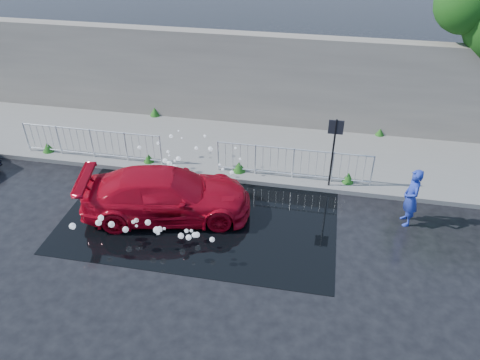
# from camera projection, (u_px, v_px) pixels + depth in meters

# --- Properties ---
(ground) EXTENTS (90.00, 90.00, 0.00)m
(ground) POSITION_uv_depth(u_px,v_px,m) (175.00, 235.00, 13.28)
(ground) COLOR black
(ground) RESTS_ON ground
(pavement) EXTENTS (30.00, 4.00, 0.15)m
(pavement) POSITION_uv_depth(u_px,v_px,m) (215.00, 146.00, 17.31)
(pavement) COLOR slate
(pavement) RESTS_ON ground
(curb) EXTENTS (30.00, 0.25, 0.16)m
(curb) POSITION_uv_depth(u_px,v_px,m) (202.00, 175.00, 15.68)
(curb) COLOR slate
(curb) RESTS_ON ground
(retaining_wall) EXTENTS (30.00, 0.60, 3.50)m
(retaining_wall) POSITION_uv_depth(u_px,v_px,m) (227.00, 78.00, 18.08)
(retaining_wall) COLOR #6E665D
(retaining_wall) RESTS_ON pavement
(puddle) EXTENTS (8.00, 5.00, 0.01)m
(puddle) POSITION_uv_depth(u_px,v_px,m) (201.00, 215.00, 14.01)
(puddle) COLOR black
(puddle) RESTS_ON ground
(sign_post) EXTENTS (0.45, 0.06, 2.50)m
(sign_post) POSITION_uv_depth(u_px,v_px,m) (334.00, 143.00, 14.19)
(sign_post) COLOR black
(sign_post) RESTS_ON ground
(railing_left) EXTENTS (5.05, 0.05, 1.10)m
(railing_left) POSITION_uv_depth(u_px,v_px,m) (92.00, 142.00, 16.22)
(railing_left) COLOR silver
(railing_left) RESTS_ON pavement
(railing_right) EXTENTS (5.05, 0.05, 1.10)m
(railing_right) POSITION_uv_depth(u_px,v_px,m) (293.00, 162.00, 15.13)
(railing_right) COLOR silver
(railing_right) RESTS_ON pavement
(weeds) EXTENTS (12.17, 3.93, 0.37)m
(weeds) POSITION_uv_depth(u_px,v_px,m) (206.00, 147.00, 16.75)
(weeds) COLOR #1C4E15
(weeds) RESTS_ON pavement
(water_spray) EXTENTS (3.61, 5.68, 1.09)m
(water_spray) POSITION_uv_depth(u_px,v_px,m) (160.00, 194.00, 13.73)
(water_spray) COLOR white
(water_spray) RESTS_ON ground
(red_car) EXTENTS (5.23, 3.00, 1.43)m
(red_car) POSITION_uv_depth(u_px,v_px,m) (167.00, 194.00, 13.69)
(red_car) COLOR #AB0618
(red_car) RESTS_ON ground
(person) EXTENTS (0.53, 0.72, 1.80)m
(person) POSITION_uv_depth(u_px,v_px,m) (411.00, 198.00, 13.24)
(person) COLOR #2134A5
(person) RESTS_ON ground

